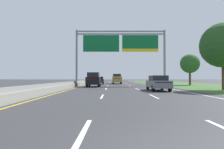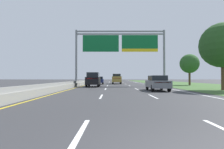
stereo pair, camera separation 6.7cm
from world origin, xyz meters
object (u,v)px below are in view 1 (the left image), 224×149
(overhead_sign_gantry, at_px, (121,46))
(car_navy_left_lane_sedan, at_px, (99,80))
(pickup_truck_gold, at_px, (117,79))
(car_black_left_lane_suv, at_px, (94,79))
(roadside_tree_mid, at_px, (190,64))
(roadside_tree_near, at_px, (223,45))
(car_grey_right_lane_sedan, at_px, (158,83))

(overhead_sign_gantry, bearing_deg, car_navy_left_lane_sedan, 116.52)
(overhead_sign_gantry, height_order, pickup_truck_gold, overhead_sign_gantry)
(overhead_sign_gantry, height_order, car_black_left_lane_suv, overhead_sign_gantry)
(overhead_sign_gantry, bearing_deg, roadside_tree_mid, 11.19)
(roadside_tree_mid, bearing_deg, car_black_left_lane_suv, -161.00)
(roadside_tree_mid, bearing_deg, pickup_truck_gold, 149.27)
(pickup_truck_gold, relative_size, roadside_tree_mid, 0.97)
(overhead_sign_gantry, distance_m, roadside_tree_near, 15.46)
(car_navy_left_lane_sedan, height_order, roadside_tree_mid, roadside_tree_mid)
(car_grey_right_lane_sedan, relative_size, roadside_tree_near, 0.61)
(overhead_sign_gantry, xyz_separation_m, roadside_tree_mid, (12.57, 2.49, -2.79))
(overhead_sign_gantry, relative_size, car_black_left_lane_suv, 3.19)
(car_grey_right_lane_sedan, bearing_deg, roadside_tree_mid, -32.26)
(pickup_truck_gold, bearing_deg, car_navy_left_lane_sedan, 118.93)
(pickup_truck_gold, bearing_deg, roadside_tree_mid, -119.94)
(pickup_truck_gold, distance_m, car_black_left_lane_suv, 13.97)
(car_grey_right_lane_sedan, bearing_deg, overhead_sign_gantry, 16.92)
(car_black_left_lane_suv, distance_m, roadside_tree_mid, 17.91)
(car_navy_left_lane_sedan, distance_m, car_grey_right_lane_sedan, 21.16)
(pickup_truck_gold, relative_size, car_grey_right_lane_sedan, 1.23)
(car_navy_left_lane_sedan, xyz_separation_m, car_grey_right_lane_sedan, (7.43, -19.81, 0.00))
(car_black_left_lane_suv, distance_m, roadside_tree_near, 17.06)
(overhead_sign_gantry, bearing_deg, car_black_left_lane_suv, -141.83)
(pickup_truck_gold, bearing_deg, car_grey_right_lane_sedan, -169.58)
(overhead_sign_gantry, bearing_deg, pickup_truck_gold, 91.93)
(overhead_sign_gantry, bearing_deg, car_grey_right_lane_sedan, -73.91)
(car_navy_left_lane_sedan, height_order, roadside_tree_near, roadside_tree_near)
(roadside_tree_mid, bearing_deg, car_grey_right_lane_sedan, -123.09)
(overhead_sign_gantry, xyz_separation_m, car_black_left_lane_suv, (-4.17, -3.27, -5.55))
(pickup_truck_gold, bearing_deg, overhead_sign_gantry, -177.28)
(car_grey_right_lane_sedan, distance_m, car_black_left_lane_suv, 11.26)
(car_navy_left_lane_sedan, xyz_separation_m, car_black_left_lane_suv, (-0.09, -11.44, 0.28))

